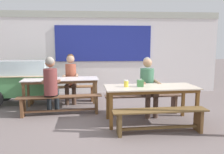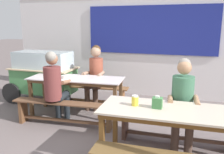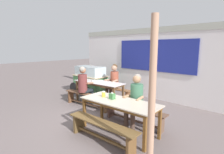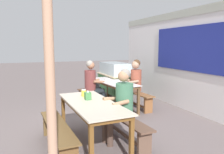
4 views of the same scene
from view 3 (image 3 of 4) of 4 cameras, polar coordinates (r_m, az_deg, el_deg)
ground_plane at (r=4.99m, az=-2.57°, el=-13.26°), size 40.00×40.00×0.00m
backdrop_wall at (r=6.78m, az=13.91°, el=4.65°), size 7.52×0.23×2.64m
dining_table_far at (r=6.20m, az=-4.19°, el=-2.24°), size 1.89×0.82×0.75m
dining_table_near at (r=4.04m, az=2.34°, el=-8.64°), size 1.87×0.82×0.75m
bench_far_back at (r=6.72m, az=-0.82°, el=-4.54°), size 1.88×0.46×0.44m
bench_far_front at (r=5.88m, az=-7.96°, el=-6.78°), size 1.88×0.42×0.44m
bench_near_back at (r=4.62m, az=6.88°, el=-11.23°), size 1.76×0.36×0.44m
bench_near_front at (r=3.78m, az=-3.40°, el=-16.22°), size 1.72×0.38×0.44m
food_cart at (r=7.32m, az=-7.10°, el=-0.47°), size 1.78×0.79×1.16m
person_right_near_table at (r=4.38m, az=7.48°, el=-6.54°), size 0.45×0.55×1.30m
person_center_facing at (r=6.43m, az=0.44°, el=-0.98°), size 0.41×0.52×1.33m
person_left_back_turned at (r=5.96m, az=-8.88°, el=-2.14°), size 0.43×0.55×1.32m
tissue_box at (r=4.14m, az=0.03°, el=-6.17°), size 0.12×0.10×0.16m
condiment_jar at (r=4.33m, az=-2.71°, el=-5.49°), size 0.09×0.09×0.13m
soup_bowl at (r=6.26m, az=-5.93°, el=-1.18°), size 0.15×0.15×0.05m
wooden_support_post at (r=2.55m, az=12.61°, el=-7.93°), size 0.10×0.10×2.36m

